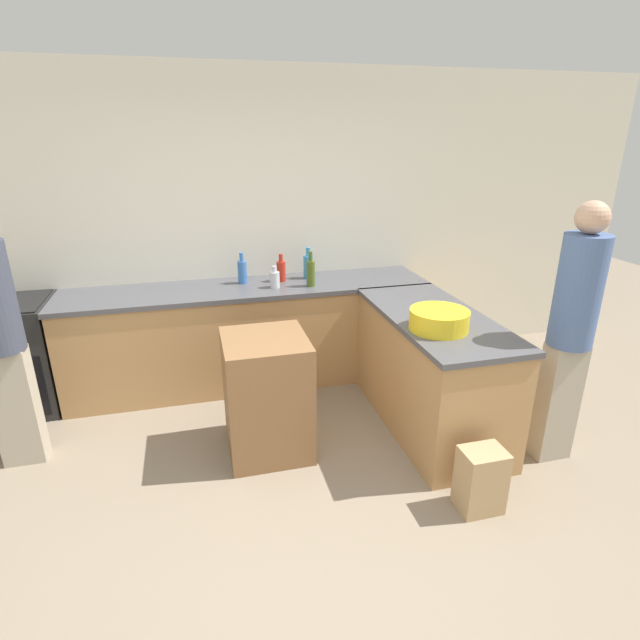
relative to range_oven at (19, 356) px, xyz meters
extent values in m
plane|color=gray|center=(1.88, -2.06, -0.46)|extent=(14.00, 14.00, 0.00)
cube|color=silver|center=(1.88, 0.35, 0.89)|extent=(8.00, 0.06, 2.70)
cube|color=tan|center=(1.88, 0.00, -0.02)|extent=(3.13, 0.64, 0.86)
cube|color=#4C4C51|center=(1.88, 0.00, 0.43)|extent=(3.16, 0.67, 0.04)
cube|color=tan|center=(3.11, -1.08, -0.02)|extent=(0.66, 1.51, 0.86)
cube|color=#4C4C51|center=(3.11, -1.08, 0.43)|extent=(0.69, 1.54, 0.04)
cube|color=black|center=(0.00, 0.00, 0.00)|extent=(0.58, 0.64, 0.90)
cube|color=black|center=(0.00, -0.32, -0.14)|extent=(0.49, 0.01, 0.51)
cube|color=black|center=(0.00, 0.00, 0.45)|extent=(0.54, 0.59, 0.01)
cube|color=brown|center=(1.85, -1.10, -0.03)|extent=(0.57, 0.59, 0.86)
cylinder|color=yellow|center=(3.00, -1.34, 0.52)|extent=(0.40, 0.40, 0.14)
cylinder|color=red|center=(2.19, 0.08, 0.54)|extent=(0.08, 0.08, 0.18)
cylinder|color=red|center=(2.19, 0.08, 0.66)|extent=(0.04, 0.04, 0.07)
cylinder|color=#386BB7|center=(1.84, 0.10, 0.55)|extent=(0.08, 0.08, 0.20)
cylinder|color=#386BB7|center=(1.84, 0.10, 0.68)|extent=(0.04, 0.04, 0.08)
cylinder|color=#475B1E|center=(2.40, -0.13, 0.56)|extent=(0.07, 0.07, 0.22)
cylinder|color=#475B1E|center=(2.40, -0.13, 0.71)|extent=(0.03, 0.03, 0.09)
cylinder|color=#338CBF|center=(2.44, 0.11, 0.55)|extent=(0.09, 0.09, 0.20)
cylinder|color=#338CBF|center=(2.44, 0.11, 0.69)|extent=(0.04, 0.04, 0.08)
cylinder|color=silver|center=(2.10, -0.10, 0.52)|extent=(0.08, 0.08, 0.14)
cylinder|color=silver|center=(2.10, -0.10, 0.61)|extent=(0.04, 0.04, 0.05)
cube|color=#ADA38E|center=(0.19, -0.81, -0.04)|extent=(0.26, 0.16, 0.84)
cube|color=#ADA38E|center=(3.76, -1.68, -0.03)|extent=(0.25, 0.15, 0.85)
cylinder|color=#4C6699|center=(3.76, -1.68, 0.76)|extent=(0.28, 0.28, 0.73)
sphere|color=tan|center=(3.76, -1.68, 1.22)|extent=(0.20, 0.20, 0.20)
cube|color=tan|center=(2.99, -2.04, -0.25)|extent=(0.26, 0.20, 0.41)
camera|label=1|loc=(1.44, -4.17, 1.70)|focal=28.00mm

